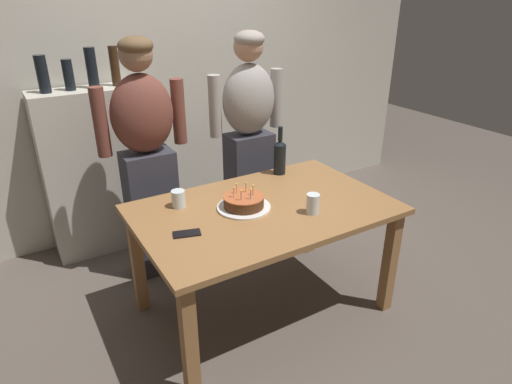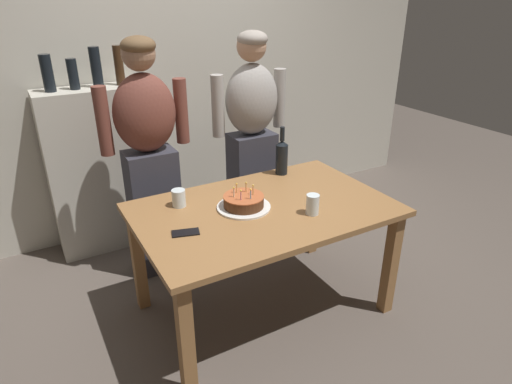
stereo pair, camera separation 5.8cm
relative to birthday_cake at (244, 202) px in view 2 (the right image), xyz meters
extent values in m
plane|color=#564C44|center=(0.11, -0.05, -0.78)|extent=(10.00, 10.00, 0.00)
cube|color=beige|center=(0.11, 1.50, 0.52)|extent=(5.20, 0.10, 2.60)
cube|color=olive|center=(0.11, -0.05, -0.05)|extent=(1.50, 0.96, 0.03)
cube|color=olive|center=(-0.57, -0.46, -0.42)|extent=(0.07, 0.07, 0.70)
cube|color=olive|center=(0.79, -0.46, -0.42)|extent=(0.07, 0.07, 0.70)
cube|color=olive|center=(-0.57, 0.36, -0.42)|extent=(0.07, 0.07, 0.70)
cube|color=olive|center=(0.79, 0.36, -0.42)|extent=(0.07, 0.07, 0.70)
cylinder|color=white|center=(0.00, 0.00, -0.03)|extent=(0.32, 0.32, 0.01)
cylinder|color=#512D19|center=(0.00, 0.00, 0.01)|extent=(0.24, 0.24, 0.06)
cylinder|color=#B75B33|center=(0.00, 0.00, 0.04)|extent=(0.24, 0.24, 0.01)
cylinder|color=#EAB266|center=(-0.02, 0.06, 0.07)|extent=(0.01, 0.01, 0.05)
sphere|color=#F9C64C|center=(-0.02, 0.06, 0.10)|extent=(0.01, 0.01, 0.01)
cylinder|color=beige|center=(-0.06, 0.01, 0.07)|extent=(0.01, 0.01, 0.05)
sphere|color=#F9C64C|center=(-0.06, 0.01, 0.10)|extent=(0.01, 0.01, 0.01)
cylinder|color=pink|center=(-0.04, -0.04, 0.07)|extent=(0.01, 0.01, 0.05)
sphere|color=#F9C64C|center=(-0.04, -0.04, 0.10)|extent=(0.01, 0.01, 0.01)
cylinder|color=#93B7DB|center=(0.02, -0.06, 0.07)|extent=(0.01, 0.01, 0.05)
sphere|color=#F9C64C|center=(0.02, -0.06, 0.10)|extent=(0.01, 0.01, 0.01)
cylinder|color=#EAB266|center=(0.06, -0.01, 0.07)|extent=(0.01, 0.01, 0.05)
sphere|color=#F9C64C|center=(0.06, -0.01, 0.10)|extent=(0.01, 0.01, 0.01)
cylinder|color=#EAB266|center=(0.04, 0.04, 0.07)|extent=(0.01, 0.01, 0.05)
sphere|color=#F9C64C|center=(0.04, 0.04, 0.10)|extent=(0.01, 0.01, 0.01)
cylinder|color=silver|center=(-0.32, 0.21, 0.02)|extent=(0.08, 0.08, 0.10)
cylinder|color=silver|center=(0.31, -0.26, 0.02)|extent=(0.08, 0.08, 0.12)
cylinder|color=black|center=(0.48, 0.34, 0.07)|extent=(0.08, 0.08, 0.21)
cone|color=black|center=(0.48, 0.34, 0.19)|extent=(0.08, 0.08, 0.03)
cylinder|color=black|center=(0.48, 0.34, 0.25)|extent=(0.03, 0.03, 0.10)
cube|color=black|center=(-0.41, -0.11, -0.03)|extent=(0.16, 0.11, 0.01)
cube|color=#33333D|center=(-0.32, 0.75, -0.32)|extent=(0.34, 0.23, 0.92)
ellipsoid|color=brown|center=(-0.32, 0.75, 0.40)|extent=(0.41, 0.27, 0.52)
sphere|color=#936B51|center=(-0.32, 0.75, 0.77)|extent=(0.21, 0.21, 0.21)
ellipsoid|color=brown|center=(-0.32, 0.73, 0.83)|extent=(0.21, 0.21, 0.12)
cylinder|color=brown|center=(-0.06, 0.78, 0.38)|extent=(0.09, 0.09, 0.44)
cylinder|color=brown|center=(-0.58, 0.78, 0.38)|extent=(0.09, 0.09, 0.44)
cube|color=#33333D|center=(0.47, 0.75, -0.32)|extent=(0.34, 0.23, 0.92)
ellipsoid|color=#9E9993|center=(0.47, 0.75, 0.40)|extent=(0.41, 0.27, 0.52)
sphere|color=tan|center=(0.47, 0.75, 0.77)|extent=(0.21, 0.21, 0.21)
ellipsoid|color=gray|center=(0.47, 0.73, 0.83)|extent=(0.21, 0.21, 0.12)
cylinder|color=#9E9993|center=(0.73, 0.78, 0.38)|extent=(0.09, 0.09, 0.44)
cylinder|color=#9E9993|center=(0.21, 0.78, 0.38)|extent=(0.09, 0.09, 0.44)
cube|color=beige|center=(-0.57, 1.28, -0.14)|extent=(0.75, 0.30, 1.27)
cylinder|color=black|center=(-0.81, 1.28, 0.62)|extent=(0.08, 0.08, 0.25)
cylinder|color=black|center=(-0.65, 1.28, 0.60)|extent=(0.07, 0.07, 0.21)
cylinder|color=black|center=(-0.49, 1.28, 0.63)|extent=(0.08, 0.08, 0.28)
cylinder|color=#382314|center=(-0.33, 1.28, 0.63)|extent=(0.07, 0.07, 0.28)
camera|label=1|loc=(-1.13, -2.01, 1.13)|focal=30.78mm
camera|label=2|loc=(-1.08, -2.04, 1.13)|focal=30.78mm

